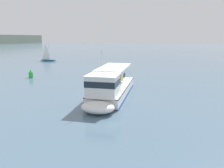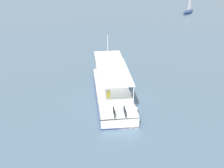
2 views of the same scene
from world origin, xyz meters
TOP-DOWN VIEW (x-y plane):
  - ground_plane at (0.00, 0.00)m, footprint 400.00×400.00m
  - ferry_main at (-0.64, -0.39)m, footprint 12.99×4.25m
  - sailboat_horizon_west at (-41.05, 18.92)m, footprint 4.68×3.99m

SIDE VIEW (x-z plane):
  - ground_plane at x=0.00m, z-range 0.00..0.00m
  - sailboat_horizon_west at x=-41.05m, z-range -2.16..3.24m
  - ferry_main at x=-0.64m, z-range -1.65..3.67m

